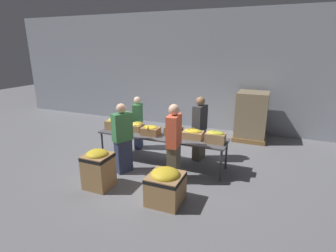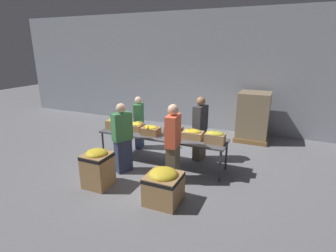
{
  "view_description": "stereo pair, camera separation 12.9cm",
  "coord_description": "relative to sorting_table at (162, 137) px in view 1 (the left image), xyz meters",
  "views": [
    {
      "loc": [
        2.45,
        -5.53,
        2.83
      ],
      "look_at": [
        0.16,
        0.02,
        1.01
      ],
      "focal_mm": 28.0,
      "sensor_mm": 36.0,
      "label": 1
    },
    {
      "loc": [
        2.56,
        -5.48,
        2.83
      ],
      "look_at": [
        0.16,
        0.02,
        1.01
      ],
      "focal_mm": 28.0,
      "sensor_mm": 36.0,
      "label": 2
    }
  ],
  "objects": [
    {
      "name": "ground_plane",
      "position": [
        0.0,
        0.0,
        -0.72
      ],
      "size": [
        30.0,
        30.0,
        0.0
      ],
      "primitive_type": "plane",
      "color": "slate"
    },
    {
      "name": "wall_back",
      "position": [
        0.0,
        3.45,
        1.28
      ],
      "size": [
        16.0,
        0.08,
        4.0
      ],
      "color": "#9399A3",
      "rests_on": "ground_plane"
    },
    {
      "name": "sorting_table",
      "position": [
        0.0,
        0.0,
        0.0
      ],
      "size": [
        3.2,
        0.76,
        0.76
      ],
      "color": "#4C4C51",
      "rests_on": "ground_plane"
    },
    {
      "name": "banana_box_0",
      "position": [
        -1.33,
        -0.03,
        0.19
      ],
      "size": [
        0.43,
        0.27,
        0.3
      ],
      "color": "#A37A4C",
      "rests_on": "sorting_table"
    },
    {
      "name": "banana_box_1",
      "position": [
        -0.81,
        0.06,
        0.15
      ],
      "size": [
        0.47,
        0.32,
        0.24
      ],
      "color": "olive",
      "rests_on": "sorting_table"
    },
    {
      "name": "banana_box_2",
      "position": [
        -0.26,
        -0.08,
        0.16
      ],
      "size": [
        0.43,
        0.35,
        0.24
      ],
      "color": "olive",
      "rests_on": "sorting_table"
    },
    {
      "name": "banana_box_3",
      "position": [
        0.28,
        0.09,
        0.18
      ],
      "size": [
        0.4,
        0.28,
        0.29
      ],
      "color": "olive",
      "rests_on": "sorting_table"
    },
    {
      "name": "banana_box_4",
      "position": [
        0.78,
        0.05,
        0.16
      ],
      "size": [
        0.47,
        0.31,
        0.25
      ],
      "color": "tan",
      "rests_on": "sorting_table"
    },
    {
      "name": "banana_box_5",
      "position": [
        1.33,
        -0.04,
        0.19
      ],
      "size": [
        0.44,
        0.27,
        0.29
      ],
      "color": "tan",
      "rests_on": "sorting_table"
    },
    {
      "name": "volunteer_0",
      "position": [
        -0.65,
        -0.73,
        0.1
      ],
      "size": [
        0.4,
        0.49,
        1.64
      ],
      "rotation": [
        0.0,
        0.0,
        1.09
      ],
      "color": "#2D3856",
      "rests_on": "ground_plane"
    },
    {
      "name": "volunteer_1",
      "position": [
        0.77,
        0.65,
        0.1
      ],
      "size": [
        0.3,
        0.48,
        1.65
      ],
      "rotation": [
        0.0,
        0.0,
        -1.75
      ],
      "color": "#6B604C",
      "rests_on": "ground_plane"
    },
    {
      "name": "volunteer_2",
      "position": [
        -1.06,
        0.75,
        0.03
      ],
      "size": [
        0.3,
        0.44,
        1.51
      ],
      "rotation": [
        0.0,
        0.0,
        -1.3
      ],
      "color": "#2D3856",
      "rests_on": "ground_plane"
    },
    {
      "name": "volunteer_3",
      "position": [
        0.58,
        -0.67,
        0.13
      ],
      "size": [
        0.27,
        0.48,
        1.71
      ],
      "rotation": [
        0.0,
        0.0,
        1.67
      ],
      "color": "#6B604C",
      "rests_on": "ground_plane"
    },
    {
      "name": "donation_bin_0",
      "position": [
        -0.76,
        -1.53,
        -0.28
      ],
      "size": [
        0.53,
        0.53,
        0.83
      ],
      "color": "#A37A4C",
      "rests_on": "ground_plane"
    },
    {
      "name": "donation_bin_1",
      "position": [
        0.75,
        -1.53,
        -0.36
      ],
      "size": [
        0.63,
        0.63,
        0.68
      ],
      "color": "#A37A4C",
      "rests_on": "ground_plane"
    },
    {
      "name": "pallet_stack_0",
      "position": [
        1.85,
        2.75,
        0.03
      ],
      "size": [
        0.99,
        0.99,
        1.51
      ],
      "color": "olive",
      "rests_on": "ground_plane"
    }
  ]
}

